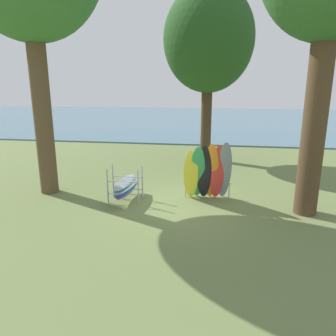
% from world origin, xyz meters
% --- Properties ---
extents(ground_plane, '(80.00, 80.00, 0.00)m').
position_xyz_m(ground_plane, '(0.00, 0.00, 0.00)').
color(ground_plane, olive).
extents(lake_water, '(80.00, 36.00, 0.10)m').
position_xyz_m(lake_water, '(0.00, 29.12, 0.05)').
color(lake_water, '#477084').
rests_on(lake_water, ground).
extents(tree_mid_behind, '(4.62, 4.62, 8.94)m').
position_xyz_m(tree_mid_behind, '(0.65, 6.98, 6.23)').
color(tree_mid_behind, '#42301E').
rests_on(tree_mid_behind, ground).
extents(leaning_board_pile, '(1.76, 0.99, 2.18)m').
position_xyz_m(leaning_board_pile, '(1.02, 0.53, 1.02)').
color(leaning_board_pile, yellow).
rests_on(leaning_board_pile, ground).
extents(board_storage_rack, '(1.15, 2.13, 1.25)m').
position_xyz_m(board_storage_rack, '(-1.85, -0.03, 0.55)').
color(board_storage_rack, '#9EA0A5').
rests_on(board_storage_rack, ground).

